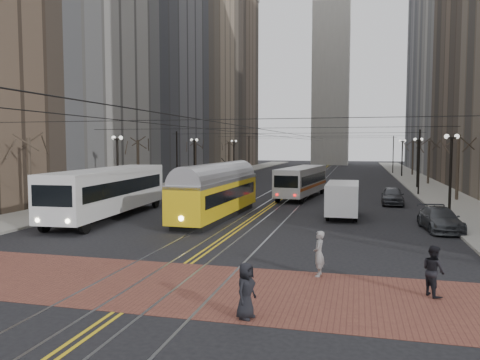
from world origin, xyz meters
The scene contains 23 objects.
ground centered at (0.00, 0.00, 0.00)m, with size 260.00×260.00×0.00m, color black.
sidewalk_left centered at (-15.00, 45.00, 0.07)m, with size 5.00×140.00×0.15m, color gray.
sidewalk_right centered at (15.00, 45.00, 0.07)m, with size 5.00×140.00×0.15m, color gray.
crosswalk_band centered at (0.00, -4.00, 0.01)m, with size 25.00×6.00×0.01m, color brown.
streetcar_rails centered at (0.00, 45.00, 0.00)m, with size 4.80×130.00×0.02m, color gray.
centre_lines centered at (0.00, 45.00, 0.01)m, with size 0.42×130.00×0.01m, color gold.
building_left_mid centered at (-25.50, 46.00, 17.00)m, with size 16.00×20.00×34.00m, color slate.
building_left_midfar centered at (-27.50, 66.00, 26.00)m, with size 20.00×20.00×52.00m, color gray.
building_left_far centered at (-25.50, 86.00, 20.00)m, with size 16.00×20.00×40.00m, color brown.
building_right_far centered at (25.50, 86.00, 20.00)m, with size 16.00×20.00×40.00m, color slate.
clock_tower centered at (0.00, 102.00, 35.96)m, with size 12.00×12.00×66.00m.
lamp_posts centered at (0.00, 28.75, 2.80)m, with size 27.60×57.20×5.60m.
street_trees centered at (0.00, 35.25, 2.80)m, with size 31.68×53.28×5.60m.
trolley_wires centered at (0.00, 34.83, 3.77)m, with size 25.96×120.00×6.60m.
transit_bus centered at (-9.72, 9.50, 1.71)m, with size 2.86×13.71×3.43m, color silver.
streetcar centered at (-2.50, 11.54, 1.49)m, with size 2.34×12.60×2.97m, color yellow.
rear_bus centered at (1.80, 25.25, 1.47)m, with size 2.45×11.27×2.94m, color #BDBDBD.
cargo_van centered at (6.00, 13.64, 1.22)m, with size 2.13×5.53×2.45m, color white.
sedan_grey centered at (9.89, 22.00, 0.75)m, with size 1.78×4.43×1.51m, color #404348.
sedan_parked centered at (11.79, 10.00, 0.68)m, with size 1.92×4.72×1.37m, color #3B3E42.
pedestrian_a centered at (3.89, -6.50, 0.84)m, with size 0.81×0.53×1.66m, color black.
pedestrian_b centered at (5.60, -1.50, 0.89)m, with size 0.64×0.42×1.76m, color gray.
pedestrian_c centered at (9.54, -2.96, 0.87)m, with size 0.84×0.65×1.72m, color black.
Camera 1 is at (7.01, -19.51, 5.10)m, focal length 35.00 mm.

